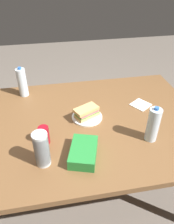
% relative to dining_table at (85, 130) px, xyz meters
% --- Properties ---
extents(ground_plane, '(8.00, 8.00, 0.00)m').
position_rel_dining_table_xyz_m(ground_plane, '(0.00, 0.00, -0.69)').
color(ground_plane, '#70665B').
extents(dining_table, '(1.71, 1.18, 0.77)m').
position_rel_dining_table_xyz_m(dining_table, '(0.00, 0.00, 0.00)').
color(dining_table, brown).
rests_on(dining_table, ground_plane).
extents(paper_plate, '(0.22, 0.22, 0.01)m').
position_rel_dining_table_xyz_m(paper_plate, '(-0.02, -0.04, 0.08)').
color(paper_plate, white).
rests_on(paper_plate, dining_table).
extents(sandwich, '(0.20, 0.17, 0.08)m').
position_rel_dining_table_xyz_m(sandwich, '(-0.02, -0.04, 0.13)').
color(sandwich, '#DBB26B').
rests_on(sandwich, paper_plate).
extents(soda_can_red, '(0.07, 0.07, 0.12)m').
position_rel_dining_table_xyz_m(soda_can_red, '(0.29, 0.17, 0.14)').
color(soda_can_red, maroon).
rests_on(soda_can_red, dining_table).
extents(chip_bag, '(0.21, 0.26, 0.07)m').
position_rel_dining_table_xyz_m(chip_bag, '(0.07, 0.33, 0.11)').
color(chip_bag, '#268C38').
rests_on(chip_bag, dining_table).
extents(water_bottle_tall, '(0.07, 0.07, 0.25)m').
position_rel_dining_table_xyz_m(water_bottle_tall, '(0.44, -0.44, 0.20)').
color(water_bottle_tall, silver).
rests_on(water_bottle_tall, dining_table).
extents(plastic_cup_stack, '(0.08, 0.08, 0.22)m').
position_rel_dining_table_xyz_m(plastic_cup_stack, '(0.30, 0.33, 0.19)').
color(plastic_cup_stack, silver).
rests_on(plastic_cup_stack, dining_table).
extents(water_bottle_spare, '(0.08, 0.08, 0.25)m').
position_rel_dining_table_xyz_m(water_bottle_spare, '(-0.38, 0.25, 0.19)').
color(water_bottle_spare, silver).
rests_on(water_bottle_spare, dining_table).
extents(paper_napkin, '(0.18, 0.18, 0.01)m').
position_rel_dining_table_xyz_m(paper_napkin, '(-0.47, -0.12, 0.08)').
color(paper_napkin, white).
rests_on(paper_napkin, dining_table).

